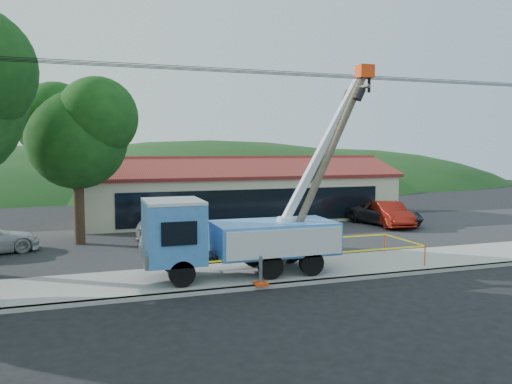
{
  "coord_description": "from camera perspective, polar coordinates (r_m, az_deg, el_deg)",
  "views": [
    {
      "loc": [
        -6.41,
        -15.11,
        5.22
      ],
      "look_at": [
        0.31,
        5.0,
        3.36
      ],
      "focal_mm": 35.0,
      "sensor_mm": 36.0,
      "label": 1
    }
  ],
  "objects": [
    {
      "name": "ground",
      "position": [
        17.23,
        4.4,
        -12.65
      ],
      "size": [
        120.0,
        120.0,
        0.0
      ],
      "primitive_type": "plane",
      "color": "black",
      "rests_on": "ground"
    },
    {
      "name": "curb",
      "position": [
        19.07,
        1.91,
        -10.65
      ],
      "size": [
        60.0,
        0.25,
        0.15
      ],
      "primitive_type": "cube",
      "color": "#9B9A91",
      "rests_on": "ground"
    },
    {
      "name": "sidewalk",
      "position": [
        20.81,
        0.06,
        -9.32
      ],
      "size": [
        60.0,
        4.0,
        0.15
      ],
      "primitive_type": "cube",
      "color": "#9B9A91",
      "rests_on": "ground"
    },
    {
      "name": "parking_lot",
      "position": [
        28.34,
        -5.12,
        -5.53
      ],
      "size": [
        60.0,
        12.0,
        0.1
      ],
      "primitive_type": "cube",
      "color": "#28282B",
      "rests_on": "ground"
    },
    {
      "name": "strip_mall",
      "position": [
        36.76,
        -1.95,
        -0.21
      ],
      "size": [
        22.5,
        8.53,
        4.67
      ],
      "color": "beige",
      "rests_on": "ground"
    },
    {
      "name": "tree_lot",
      "position": [
        28.14,
        -19.81,
        6.72
      ],
      "size": [
        6.3,
        5.6,
        8.94
      ],
      "color": "#332316",
      "rests_on": "ground"
    },
    {
      "name": "hill_west",
      "position": [
        70.83,
        -25.4,
        0.29
      ],
      "size": [
        78.4,
        56.0,
        28.0
      ],
      "primitive_type": "ellipsoid",
      "color": "#163814",
      "rests_on": "ground"
    },
    {
      "name": "hill_center",
      "position": [
        72.2,
        -5.3,
        0.83
      ],
      "size": [
        89.6,
        64.0,
        32.0
      ],
      "primitive_type": "ellipsoid",
      "color": "#163814",
      "rests_on": "ground"
    },
    {
      "name": "hill_east",
      "position": [
        79.18,
        8.94,
        1.16
      ],
      "size": [
        72.8,
        52.0,
        26.0
      ],
      "primitive_type": "ellipsoid",
      "color": "#163814",
      "rests_on": "ground"
    },
    {
      "name": "utility_truck",
      "position": [
        20.07,
        -2.4,
        -4.82
      ],
      "size": [
        9.66,
        4.17,
        8.56
      ],
      "color": "black",
      "rests_on": "ground"
    },
    {
      "name": "leaning_pole",
      "position": [
        20.98,
        8.05,
        3.67
      ],
      "size": [
        4.19,
        1.77,
        8.44
      ],
      "color": "brown",
      "rests_on": "ground"
    },
    {
      "name": "caution_tape",
      "position": [
        21.65,
        4.95,
        -6.71
      ],
      "size": [
        10.59,
        3.14,
        0.91
      ],
      "color": "#FF430D",
      "rests_on": "ground"
    },
    {
      "name": "car_silver",
      "position": [
        27.59,
        -11.73,
        -6.01
      ],
      "size": [
        1.67,
        4.0,
        1.35
      ],
      "primitive_type": "imported",
      "rotation": [
        0.0,
        0.0,
        -0.02
      ],
      "color": "#AAACB2",
      "rests_on": "ground"
    },
    {
      "name": "car_red",
      "position": [
        34.32,
        14.9,
        -3.92
      ],
      "size": [
        2.54,
        5.09,
        1.6
      ],
      "primitive_type": "imported",
      "rotation": [
        0.0,
        0.0,
        -0.18
      ],
      "color": "maroon",
      "rests_on": "ground"
    },
    {
      "name": "car_dark",
      "position": [
        34.79,
        14.48,
        -3.79
      ],
      "size": [
        3.77,
        5.77,
        1.48
      ],
      "primitive_type": "imported",
      "rotation": [
        0.0,
        0.0,
        0.27
      ],
      "color": "black",
      "rests_on": "ground"
    }
  ]
}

